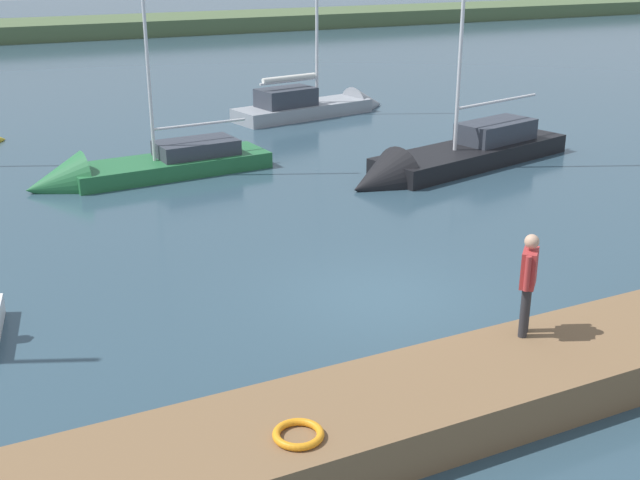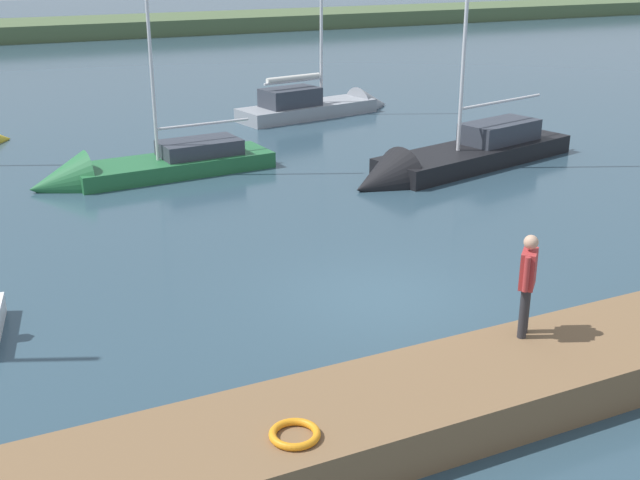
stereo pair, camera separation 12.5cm
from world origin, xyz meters
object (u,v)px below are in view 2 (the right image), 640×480
(sailboat_far_right, at_px, (452,164))
(sailboat_near_dock, at_px, (324,109))
(life_ring_buoy, at_px, (295,434))
(sailboat_far_left, at_px, (137,172))
(person_on_dock, at_px, (528,278))

(sailboat_far_right, bearing_deg, sailboat_near_dock, -104.80)
(life_ring_buoy, relative_size, sailboat_near_dock, 0.08)
(sailboat_far_left, height_order, sailboat_far_right, sailboat_far_right)
(sailboat_far_left, relative_size, sailboat_far_right, 0.94)
(life_ring_buoy, relative_size, sailboat_far_right, 0.07)
(sailboat_far_left, bearing_deg, sailboat_near_dock, -150.01)
(sailboat_far_right, xyz_separation_m, person_on_dock, (6.23, 10.89, 1.48))
(sailboat_far_right, xyz_separation_m, sailboat_near_dock, (-0.27, -9.49, 0.03))
(sailboat_far_left, distance_m, person_on_dock, 14.47)
(life_ring_buoy, distance_m, sailboat_far_left, 15.24)
(sailboat_near_dock, bearing_deg, person_on_dock, -117.91)
(life_ring_buoy, xyz_separation_m, person_on_dock, (-4.42, -1.01, 0.92))
(life_ring_buoy, xyz_separation_m, sailboat_far_right, (-10.65, -11.91, -0.56))
(life_ring_buoy, bearing_deg, sailboat_near_dock, -117.02)
(life_ring_buoy, xyz_separation_m, sailboat_near_dock, (-10.91, -21.40, -0.53))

